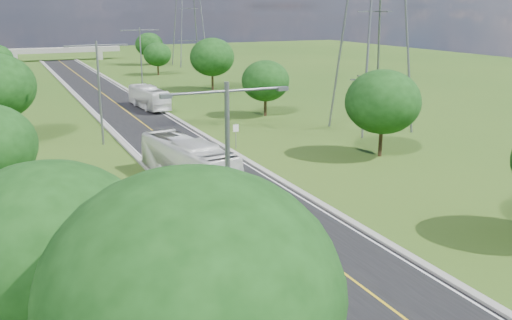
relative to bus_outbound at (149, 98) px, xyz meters
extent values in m
plane|color=#284C15|center=(-3.20, -2.91, -1.50)|extent=(260.00, 260.00, 0.00)
cube|color=black|center=(-3.20, 3.09, -1.47)|extent=(8.00, 150.00, 0.06)
cube|color=gray|center=(-7.45, 3.09, -1.39)|extent=(0.50, 150.00, 0.22)
cube|color=gray|center=(1.05, 3.09, -1.39)|extent=(0.50, 150.00, 0.22)
cylinder|color=slate|center=(2.00, -24.91, -0.30)|extent=(0.08, 0.08, 2.40)
cube|color=white|center=(2.00, -24.94, 0.50)|extent=(0.55, 0.04, 0.70)
cube|color=gray|center=(-13.20, 77.09, -0.50)|extent=(1.20, 3.00, 2.00)
cube|color=gray|center=(6.80, 77.09, -0.50)|extent=(1.20, 3.00, 2.00)
cube|color=gray|center=(-3.20, 77.09, 1.10)|extent=(30.00, 3.00, 1.20)
cylinder|color=slate|center=(-9.20, -50.91, 3.50)|extent=(0.22, 0.22, 10.00)
cylinder|color=slate|center=(-10.60, -50.91, 8.10)|extent=(2.80, 0.12, 0.12)
cylinder|color=slate|center=(-7.80, -50.91, 8.10)|extent=(2.80, 0.12, 0.12)
cube|color=slate|center=(-11.90, -50.91, 8.05)|extent=(0.50, 0.25, 0.18)
cube|color=slate|center=(-6.50, -50.91, 8.05)|extent=(0.50, 0.25, 0.18)
cylinder|color=slate|center=(-9.20, -17.91, 3.50)|extent=(0.22, 0.22, 10.00)
cylinder|color=slate|center=(-10.60, -17.91, 8.10)|extent=(2.80, 0.12, 0.12)
cylinder|color=slate|center=(-7.80, -17.91, 8.10)|extent=(2.80, 0.12, 0.12)
cube|color=slate|center=(-11.90, -17.91, 8.05)|extent=(0.50, 0.25, 0.18)
cube|color=slate|center=(-6.50, -17.91, 8.05)|extent=(0.50, 0.25, 0.18)
cylinder|color=slate|center=(2.80, 15.09, 3.50)|extent=(0.22, 0.22, 10.00)
cylinder|color=slate|center=(1.40, 15.09, 8.10)|extent=(2.80, 0.12, 0.12)
cylinder|color=slate|center=(4.20, 15.09, 8.10)|extent=(2.80, 0.12, 0.12)
cube|color=slate|center=(0.10, 15.09, 8.05)|extent=(0.50, 0.25, 0.18)
cube|color=slate|center=(5.50, 15.09, 8.05)|extent=(0.50, 0.25, 0.18)
ellipsoid|color=#12360E|center=(-17.20, -54.91, 3.77)|extent=(7.14, 7.14, 6.07)
cylinder|color=black|center=(-18.20, -12.91, 0.12)|extent=(0.36, 0.36, 3.24)
ellipsoid|color=#12360E|center=(-14.20, -60.91, 4.39)|extent=(7.98, 7.98, 6.78)
cylinder|color=black|center=(12.80, -32.91, -0.06)|extent=(0.36, 0.36, 2.88)
ellipsoid|color=#12360E|center=(12.80, -32.91, 3.46)|extent=(6.72, 6.72, 5.71)
cylinder|color=black|center=(11.80, -10.91, -0.24)|extent=(0.36, 0.36, 2.52)
ellipsoid|color=#12360E|center=(11.80, -10.91, 2.84)|extent=(5.88, 5.88, 5.00)
cylinder|color=black|center=(13.80, 13.09, 0.03)|extent=(0.36, 0.36, 3.06)
ellipsoid|color=#12360E|center=(13.80, 13.09, 3.77)|extent=(7.14, 7.14, 6.07)
cylinder|color=black|center=(11.30, 37.09, -0.33)|extent=(0.36, 0.36, 2.34)
ellipsoid|color=#12360E|center=(11.30, 37.09, 2.53)|extent=(5.46, 5.46, 4.64)
cylinder|color=black|center=(14.80, 57.09, -0.15)|extent=(0.36, 0.36, 2.70)
ellipsoid|color=#12360E|center=(14.80, 57.09, 3.15)|extent=(6.30, 6.30, 5.36)
imported|color=white|center=(0.00, 0.00, 0.00)|extent=(3.22, 10.49, 2.88)
imported|color=white|center=(-5.49, -33.49, 0.22)|extent=(4.53, 12.22, 3.33)
camera|label=1|loc=(-18.24, -73.66, 11.64)|focal=40.00mm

